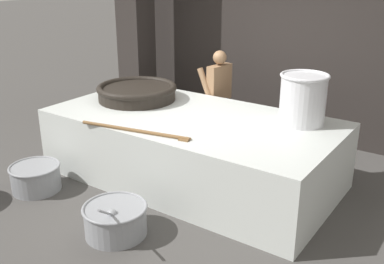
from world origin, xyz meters
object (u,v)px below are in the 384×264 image
object	(u,v)px
stock_pot	(303,98)
prep_bowl_vegetables	(115,219)
prep_bowl_meat	(36,176)
giant_wok_near	(137,92)
cook	(219,95)

from	to	relation	value
stock_pot	prep_bowl_vegetables	size ratio (longest dim) A/B	0.74
prep_bowl_vegetables	prep_bowl_meat	xyz separation A→B (m)	(-1.55, 0.16, -0.00)
giant_wok_near	prep_bowl_meat	size ratio (longest dim) A/B	1.80
giant_wok_near	stock_pot	world-z (taller)	stock_pot
prep_bowl_vegetables	giant_wok_near	bearing A→B (deg)	124.18
giant_wok_near	prep_bowl_vegetables	size ratio (longest dim) A/B	1.38
stock_pot	cook	xyz separation A→B (m)	(-1.62, 0.70, -0.38)
cook	prep_bowl_vegetables	size ratio (longest dim) A/B	1.81
giant_wok_near	prep_bowl_meat	bearing A→B (deg)	-102.45
stock_pot	prep_bowl_vegetables	bearing A→B (deg)	-118.51
cook	prep_bowl_meat	size ratio (longest dim) A/B	2.35
prep_bowl_vegetables	cook	bearing A→B (deg)	99.33
stock_pot	prep_bowl_vegetables	distance (m)	2.63
giant_wok_near	stock_pot	distance (m)	2.39
prep_bowl_vegetables	prep_bowl_meat	distance (m)	1.55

